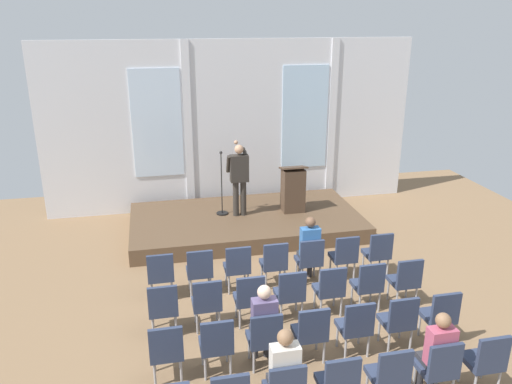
% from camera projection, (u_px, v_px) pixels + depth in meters
% --- Properties ---
extents(ground_plane, '(15.23, 15.23, 0.00)m').
position_uv_depth(ground_plane, '(294.00, 327.00, 8.33)').
color(ground_plane, '#846647').
extents(rear_partition, '(9.59, 0.14, 4.34)m').
position_uv_depth(rear_partition, '(234.00, 126.00, 13.01)').
color(rear_partition, silver).
rests_on(rear_partition, ground).
extents(stage_platform, '(5.40, 2.83, 0.37)m').
position_uv_depth(stage_platform, '(246.00, 222.00, 12.09)').
color(stage_platform, brown).
rests_on(stage_platform, ground).
extents(speaker, '(0.52, 0.69, 1.72)m').
position_uv_depth(speaker, '(239.00, 175.00, 11.72)').
color(speaker, '#332D28').
rests_on(speaker, stage_platform).
extents(mic_stand, '(0.28, 0.28, 1.55)m').
position_uv_depth(mic_stand, '(222.00, 201.00, 12.00)').
color(mic_stand, black).
rests_on(mic_stand, stage_platform).
extents(lectern, '(0.60, 0.48, 1.16)m').
position_uv_depth(lectern, '(293.00, 189.00, 12.12)').
color(lectern, '#4C3828').
rests_on(lectern, stage_platform).
extents(chair_r0_c0, '(0.46, 0.44, 0.94)m').
position_uv_depth(chair_r0_c0, '(161.00, 273.00, 8.99)').
color(chair_r0_c0, '#99999E').
rests_on(chair_r0_c0, ground).
extents(chair_r0_c1, '(0.46, 0.44, 0.94)m').
position_uv_depth(chair_r0_c1, '(200.00, 269.00, 9.13)').
color(chair_r0_c1, '#99999E').
rests_on(chair_r0_c1, ground).
extents(chair_r0_c2, '(0.46, 0.44, 0.94)m').
position_uv_depth(chair_r0_c2, '(238.00, 265.00, 9.27)').
color(chair_r0_c2, '#99999E').
rests_on(chair_r0_c2, ground).
extents(chair_r0_c3, '(0.46, 0.44, 0.94)m').
position_uv_depth(chair_r0_c3, '(274.00, 262.00, 9.41)').
color(chair_r0_c3, '#99999E').
rests_on(chair_r0_c3, ground).
extents(chair_r0_c4, '(0.46, 0.44, 0.94)m').
position_uv_depth(chair_r0_c4, '(310.00, 258.00, 9.54)').
color(chair_r0_c4, '#99999E').
rests_on(chair_r0_c4, ground).
extents(audience_r0_c4, '(0.36, 0.39, 1.35)m').
position_uv_depth(audience_r0_c4, '(309.00, 246.00, 9.55)').
color(audience_r0_c4, '#2D2D33').
rests_on(audience_r0_c4, ground).
extents(chair_r0_c5, '(0.46, 0.44, 0.94)m').
position_uv_depth(chair_r0_c5, '(345.00, 255.00, 9.68)').
color(chair_r0_c5, '#99999E').
rests_on(chair_r0_c5, ground).
extents(chair_r0_c6, '(0.46, 0.44, 0.94)m').
position_uv_depth(chair_r0_c6, '(378.00, 251.00, 9.82)').
color(chair_r0_c6, '#99999E').
rests_on(chair_r0_c6, ground).
extents(chair_r1_c0, '(0.46, 0.44, 0.94)m').
position_uv_depth(chair_r1_c0, '(163.00, 306.00, 7.97)').
color(chair_r1_c0, '#99999E').
rests_on(chair_r1_c0, ground).
extents(chair_r1_c1, '(0.46, 0.44, 0.94)m').
position_uv_depth(chair_r1_c1, '(207.00, 301.00, 8.11)').
color(chair_r1_c1, '#99999E').
rests_on(chair_r1_c1, ground).
extents(chair_r1_c2, '(0.46, 0.44, 0.94)m').
position_uv_depth(chair_r1_c2, '(249.00, 296.00, 8.24)').
color(chair_r1_c2, '#99999E').
rests_on(chair_r1_c2, ground).
extents(chair_r1_c3, '(0.46, 0.44, 0.94)m').
position_uv_depth(chair_r1_c3, '(290.00, 292.00, 8.38)').
color(chair_r1_c3, '#99999E').
rests_on(chair_r1_c3, ground).
extents(chair_r1_c4, '(0.46, 0.44, 0.94)m').
position_uv_depth(chair_r1_c4, '(330.00, 287.00, 8.52)').
color(chair_r1_c4, '#99999E').
rests_on(chair_r1_c4, ground).
extents(chair_r1_c5, '(0.46, 0.44, 0.94)m').
position_uv_depth(chair_r1_c5, '(369.00, 283.00, 8.66)').
color(chair_r1_c5, '#99999E').
rests_on(chair_r1_c5, ground).
extents(chair_r1_c6, '(0.46, 0.44, 0.94)m').
position_uv_depth(chair_r1_c6, '(406.00, 279.00, 8.79)').
color(chair_r1_c6, '#99999E').
rests_on(chair_r1_c6, ground).
extents(chair_r2_c0, '(0.46, 0.44, 0.94)m').
position_uv_depth(chair_r2_c0, '(166.00, 349.00, 6.94)').
color(chair_r2_c0, '#99999E').
rests_on(chair_r2_c0, ground).
extents(chair_r2_c1, '(0.46, 0.44, 0.94)m').
position_uv_depth(chair_r2_c1, '(217.00, 342.00, 7.08)').
color(chair_r2_c1, '#99999E').
rests_on(chair_r2_c1, ground).
extents(chair_r2_c2, '(0.46, 0.44, 0.94)m').
position_uv_depth(chair_r2_c2, '(265.00, 336.00, 7.22)').
color(chair_r2_c2, '#99999E').
rests_on(chair_r2_c2, ground).
extents(audience_r2_c2, '(0.36, 0.39, 1.33)m').
position_uv_depth(audience_r2_c2, '(264.00, 321.00, 7.22)').
color(audience_r2_c2, '#2D2D33').
rests_on(audience_r2_c2, ground).
extents(chair_r2_c3, '(0.46, 0.44, 0.94)m').
position_uv_depth(chair_r2_c3, '(311.00, 330.00, 7.35)').
color(chair_r2_c3, '#99999E').
rests_on(chair_r2_c3, ground).
extents(chair_r2_c4, '(0.46, 0.44, 0.94)m').
position_uv_depth(chair_r2_c4, '(356.00, 324.00, 7.49)').
color(chair_r2_c4, '#99999E').
rests_on(chair_r2_c4, ground).
extents(chair_r2_c5, '(0.46, 0.44, 0.94)m').
position_uv_depth(chair_r2_c5, '(399.00, 319.00, 7.63)').
color(chair_r2_c5, '#99999E').
rests_on(chair_r2_c5, ground).
extents(chair_r2_c6, '(0.46, 0.44, 0.94)m').
position_uv_depth(chair_r2_c6, '(441.00, 313.00, 7.77)').
color(chair_r2_c6, '#99999E').
rests_on(chair_r2_c6, ground).
extents(audience_r3_c2, '(0.36, 0.39, 1.35)m').
position_uv_depth(audience_r3_c2, '(284.00, 371.00, 6.19)').
color(audience_r3_c2, '#2D2D33').
rests_on(audience_r3_c2, ground).
extents(chair_r3_c3, '(0.46, 0.44, 0.94)m').
position_uv_depth(chair_r3_c3, '(339.00, 381.00, 6.33)').
color(chair_r3_c3, '#99999E').
rests_on(chair_r3_c3, ground).
extents(chair_r3_c4, '(0.46, 0.44, 0.94)m').
position_uv_depth(chair_r3_c4, '(390.00, 373.00, 6.47)').
color(chair_r3_c4, '#99999E').
rests_on(chair_r3_c4, ground).
extents(chair_r3_c5, '(0.46, 0.44, 0.94)m').
position_uv_depth(chair_r3_c5, '(439.00, 366.00, 6.60)').
color(chair_r3_c5, '#99999E').
rests_on(chair_r3_c5, ground).
extents(audience_r3_c5, '(0.36, 0.39, 1.30)m').
position_uv_depth(audience_r3_c5, '(437.00, 350.00, 6.62)').
color(audience_r3_c5, '#2D2D33').
rests_on(audience_r3_c5, ground).
extents(chair_r3_c6, '(0.46, 0.44, 0.94)m').
position_uv_depth(chair_r3_c6, '(486.00, 359.00, 6.74)').
color(chair_r3_c6, '#99999E').
rests_on(chair_r3_c6, ground).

